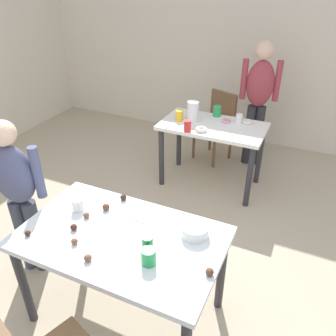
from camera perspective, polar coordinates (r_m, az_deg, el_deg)
ground_plane at (r=2.89m, az=-3.85°, el=-20.66°), size 6.40×6.40×0.00m
wall_back at (r=4.94m, az=14.29°, el=18.72°), size 6.40×0.10×2.60m
dining_table_near at (r=2.33m, az=-7.67°, el=-12.73°), size 1.32×0.80×0.75m
dining_table_far at (r=3.84m, az=7.33°, el=5.48°), size 1.13×0.63×0.75m
chair_far_table at (r=4.52m, az=8.14°, el=7.53°), size 0.52×0.52×0.87m
person_girl_near at (r=2.82m, az=-23.59°, el=-3.25°), size 0.45×0.28×1.35m
person_adult_far at (r=4.30m, az=14.76°, el=11.66°), size 0.45×0.27×1.53m
mixing_bowl at (r=2.24m, az=4.47°, el=-10.17°), size 0.18×0.18×0.08m
soda_can at (r=2.10m, az=-3.40°, el=-12.55°), size 0.07×0.07×0.12m
fork_near at (r=2.36m, az=-4.49°, el=-8.87°), size 0.17×0.02×0.01m
cup_near_0 at (r=2.51m, az=-14.68°, el=-5.85°), size 0.08×0.08×0.09m
cup_near_1 at (r=2.05m, az=-3.24°, el=-14.40°), size 0.09×0.09×0.10m
cake_ball_0 at (r=2.13m, az=-13.11°, el=-14.28°), size 0.05×0.05×0.05m
cake_ball_1 at (r=2.26m, az=-15.21°, el=-11.62°), size 0.04×0.04×0.04m
cake_ball_2 at (r=2.56m, az=-7.39°, el=-4.83°), size 0.05×0.05×0.05m
cake_ball_3 at (r=2.44m, az=-13.34°, el=-7.60°), size 0.04×0.04×0.04m
cake_ball_4 at (r=2.41m, az=-22.18°, el=-9.95°), size 0.04×0.04×0.04m
cake_ball_5 at (r=2.48m, az=-10.21°, el=-6.36°), size 0.05×0.05×0.05m
cake_ball_6 at (r=2.02m, az=6.89°, el=-16.68°), size 0.05×0.05×0.05m
cake_ball_7 at (r=2.36m, az=-15.32°, el=-9.43°), size 0.04×0.04×0.04m
pitcher_far at (r=3.83m, az=4.13°, el=9.32°), size 0.13×0.13×0.22m
cup_far_0 at (r=3.88m, az=11.66°, el=8.05°), size 0.07×0.07×0.10m
cup_far_1 at (r=3.58m, az=3.24°, el=6.95°), size 0.08×0.08×0.12m
cup_far_2 at (r=4.00m, az=8.11°, el=9.29°), size 0.09×0.09×0.12m
cup_far_3 at (r=3.85m, az=1.87°, el=8.66°), size 0.08×0.08×0.12m
donut_far_0 at (r=3.62m, az=5.52°, el=6.36°), size 0.13×0.13×0.04m
donut_far_1 at (r=3.89m, az=12.99°, el=7.46°), size 0.11×0.11×0.03m
donut_far_2 at (r=3.88m, az=9.57°, el=7.72°), size 0.10×0.10×0.03m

